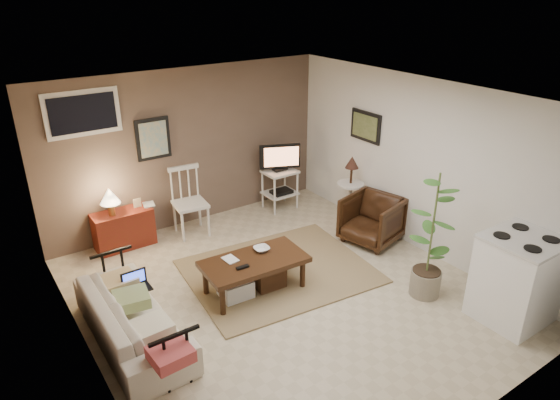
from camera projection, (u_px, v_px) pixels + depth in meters
floor at (284, 294)px, 6.12m from camera, size 5.00×5.00×0.00m
art_back at (153, 139)px, 7.10m from camera, size 0.50×0.03×0.60m
art_right at (366, 126)px, 7.45m from camera, size 0.03×0.60×0.45m
window at (83, 113)px, 6.43m from camera, size 0.96×0.03×0.60m
rug at (279, 271)px, 6.58m from camera, size 2.49×2.07×0.02m
coffee_table at (254, 273)px, 6.07m from camera, size 1.29×0.73×0.48m
sofa at (131, 311)px, 5.21m from camera, size 0.54×1.86×0.73m
sofa_pillows at (142, 314)px, 5.04m from camera, size 0.36×1.77×0.12m
sofa_end_rails at (142, 312)px, 5.28m from camera, size 0.50×1.85×0.62m
laptop at (136, 283)px, 5.50m from camera, size 0.29×0.21×0.19m
red_console at (122, 226)px, 7.08m from camera, size 0.82×0.36×0.95m
spindle_chair at (190, 204)px, 7.40m from camera, size 0.51×0.51×1.02m
tv_stand at (280, 175)px, 8.18m from camera, size 0.63×0.43×1.11m
side_table at (351, 182)px, 7.65m from camera, size 0.41×0.41×1.10m
armchair at (372, 218)px, 7.20m from camera, size 0.85×0.88×0.76m
potted_plant at (432, 232)px, 5.78m from camera, size 0.40×0.40×1.61m
stove at (517, 278)px, 5.51m from camera, size 0.79×0.73×1.03m
bowl at (262, 244)px, 6.15m from camera, size 0.20×0.07×0.19m
book_table at (225, 255)px, 5.90m from camera, size 0.15×0.03×0.20m
book_console at (143, 199)px, 7.13m from camera, size 0.16×0.05×0.21m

